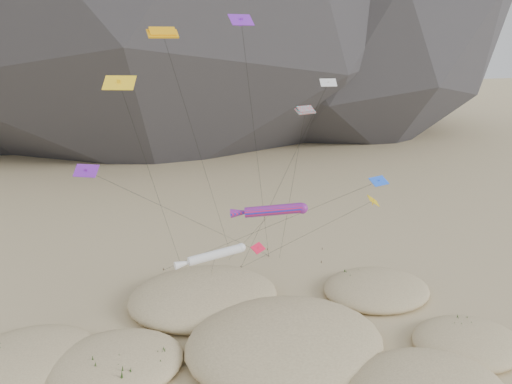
% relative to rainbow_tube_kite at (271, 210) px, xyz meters
% --- Properties ---
extents(dunes, '(48.71, 35.16, 4.01)m').
position_rel_rainbow_tube_kite_xyz_m(dunes, '(-4.24, -7.99, -10.15)').
color(dunes, '#CCB789').
rests_on(dunes, ground).
extents(dune_grass, '(43.06, 29.36, 1.54)m').
position_rel_rainbow_tube_kite_xyz_m(dune_grass, '(-3.58, -8.59, -10.03)').
color(dune_grass, black).
rests_on(dune_grass, ground).
extents(kite_stakes, '(20.92, 5.64, 0.30)m').
position_rel_rainbow_tube_kite_xyz_m(kite_stakes, '(0.32, 11.54, -10.72)').
color(kite_stakes, '#3F2D1E').
rests_on(kite_stakes, ground).
extents(rainbow_tube_kite, '(7.31, 14.45, 11.71)m').
position_rel_rainbow_tube_kite_xyz_m(rainbow_tube_kite, '(0.00, 0.00, 0.00)').
color(rainbow_tube_kite, '#F01944').
rests_on(rainbow_tube_kite, ground).
extents(white_tube_kite, '(6.57, 13.02, 9.32)m').
position_rel_rainbow_tube_kite_xyz_m(white_tube_kite, '(-6.59, -3.88, -2.20)').
color(white_tube_kite, silver).
rests_on(white_tube_kite, ground).
extents(orange_parafoil, '(10.06, 14.64, 27.74)m').
position_rel_rainbow_tube_kite_xyz_m(orange_parafoil, '(-9.27, 0.84, 16.00)').
color(orange_parafoil, orange).
rests_on(orange_parafoil, ground).
extents(multi_parafoil, '(2.23, 10.04, 20.47)m').
position_rel_rainbow_tube_kite_xyz_m(multi_parafoil, '(4.27, 2.55, 8.90)').
color(multi_parafoil, '#FF1A23').
rests_on(multi_parafoil, ground).
extents(delta_kites, '(28.56, 16.42, 28.62)m').
position_rel_rainbow_tube_kite_xyz_m(delta_kites, '(-2.90, -0.10, 7.06)').
color(delta_kites, purple).
rests_on(delta_kites, ground).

